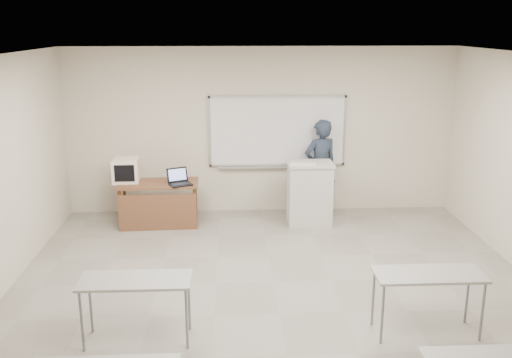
{
  "coord_description": "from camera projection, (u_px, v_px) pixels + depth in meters",
  "views": [
    {
      "loc": [
        -0.58,
        -6.16,
        3.37
      ],
      "look_at": [
        -0.17,
        2.2,
        1.09
      ],
      "focal_mm": 40.0,
      "sensor_mm": 36.0,
      "label": 1
    }
  ],
  "objects": [
    {
      "name": "podium",
      "position": [
        309.0,
        193.0,
        9.83
      ],
      "size": [
        0.78,
        0.57,
        1.09
      ],
      "rotation": [
        0.0,
        0.0,
        0.0
      ],
      "color": "#BAB6B2",
      "rests_on": "floor"
    },
    {
      "name": "laptop",
      "position": [
        181.0,
        181.0,
        9.63
      ],
      "size": [
        0.36,
        0.33,
        0.27
      ],
      "rotation": [
        0.0,
        0.0,
        0.42
      ],
      "color": "black",
      "rests_on": "instructor_desk"
    },
    {
      "name": "whiteboard",
      "position": [
        277.0,
        132.0,
        10.3
      ],
      "size": [
        2.48,
        0.1,
        1.31
      ],
      "color": "white",
      "rests_on": "floor"
    },
    {
      "name": "crt_monitor",
      "position": [
        126.0,
        170.0,
        9.79
      ],
      "size": [
        0.44,
        0.49,
        0.42
      ],
      "rotation": [
        0.0,
        0.0,
        0.03
      ],
      "color": "silver",
      "rests_on": "instructor_desk"
    },
    {
      "name": "keyboard",
      "position": [
        302.0,
        164.0,
        9.56
      ],
      "size": [
        0.44,
        0.17,
        0.02
      ],
      "primitive_type": "cube",
      "rotation": [
        0.0,
        0.0,
        -0.05
      ],
      "color": "silver",
      "rests_on": "podium"
    },
    {
      "name": "instructor_desk",
      "position": [
        158.0,
        196.0,
        9.7
      ],
      "size": [
        1.36,
        0.68,
        0.75
      ],
      "rotation": [
        0.0,
        0.0,
        0.04
      ],
      "color": "brown",
      "rests_on": "floor"
    },
    {
      "name": "floor",
      "position": [
        279.0,
        314.0,
        6.85
      ],
      "size": [
        7.0,
        8.0,
        0.01
      ],
      "primitive_type": "cube",
      "color": "gray",
      "rests_on": "ground"
    },
    {
      "name": "presenter",
      "position": [
        320.0,
        167.0,
        10.31
      ],
      "size": [
        0.74,
        0.61,
        1.74
      ],
      "primitive_type": "imported",
      "rotation": [
        0.0,
        0.0,
        3.49
      ],
      "color": "black",
      "rests_on": "floor"
    },
    {
      "name": "mouse",
      "position": [
        170.0,
        181.0,
        9.8
      ],
      "size": [
        0.11,
        0.09,
        0.04
      ],
      "primitive_type": "ellipsoid",
      "rotation": [
        0.0,
        0.0,
        -0.3
      ],
      "color": "#B4B5BD",
      "rests_on": "instructor_desk"
    },
    {
      "name": "student_desks",
      "position": [
        292.0,
        320.0,
        5.37
      ],
      "size": [
        4.4,
        2.2,
        0.73
      ],
      "color": "gray",
      "rests_on": "floor"
    }
  ]
}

